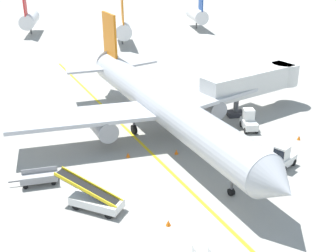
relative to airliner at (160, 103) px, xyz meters
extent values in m
plane|color=#9E9B93|center=(-0.73, -13.75, -3.42)|extent=(300.00, 300.00, 0.00)
cube|color=yellow|center=(0.16, -8.75, -3.41)|extent=(24.16, 76.44, 0.01)
cylinder|color=#B2B5BA|center=(0.16, -0.52, 0.03)|extent=(12.10, 29.62, 3.30)
cone|color=#B2B5BA|center=(5.00, -15.98, 0.03)|extent=(3.80, 3.26, 3.23)
cone|color=#B2B5BA|center=(-4.73, 15.13, 0.43)|extent=(3.83, 3.61, 3.14)
cube|color=#B2B5BA|center=(6.86, 3.15, -0.37)|extent=(13.49, 10.21, 0.36)
cylinder|color=gray|center=(5.60, 1.70, -1.37)|extent=(2.77, 3.62, 1.90)
cube|color=#B2B5BA|center=(-7.43, -1.32, -0.37)|extent=(13.35, 5.60, 0.36)
cylinder|color=gray|center=(-5.57, -1.79, -1.37)|extent=(2.77, 3.62, 1.90)
cube|color=orange|center=(-4.01, 12.84, 4.08)|extent=(1.46, 3.90, 5.20)
cube|color=#B2B5BA|center=(-1.03, 13.36, 0.43)|extent=(5.64, 4.22, 0.24)
cube|color=#B2B5BA|center=(-6.76, 11.57, 0.43)|extent=(5.49, 3.02, 0.24)
cylinder|color=#4C4C51|center=(3.59, -11.50, -1.86)|extent=(0.20, 0.20, 3.12)
cylinder|color=black|center=(3.59, -11.50, -3.14)|extent=(0.50, 0.64, 0.56)
cylinder|color=#4C4C51|center=(1.67, 2.05, -1.86)|extent=(0.20, 0.20, 3.12)
cylinder|color=black|center=(1.67, 2.05, -2.94)|extent=(0.62, 1.02, 0.96)
cylinder|color=#4C4C51|center=(-2.53, 0.73, -1.86)|extent=(0.20, 0.20, 3.12)
cylinder|color=black|center=(-2.53, 0.73, -2.94)|extent=(0.62, 1.02, 0.96)
cube|color=black|center=(4.40, -14.07, 0.38)|extent=(2.98, 1.79, 0.60)
cube|color=silver|center=(10.64, 4.24, 0.18)|extent=(12.00, 7.33, 2.50)
cylinder|color=silver|center=(15.83, 6.59, 0.18)|extent=(3.20, 3.20, 2.50)
cylinder|color=#59595B|center=(9.00, 3.49, -2.24)|extent=(0.56, 0.56, 2.35)
cube|color=#333338|center=(9.00, 3.49, -3.17)|extent=(1.80, 1.40, 0.50)
cylinder|color=black|center=(0.92, -17.76, -3.12)|extent=(0.33, 0.63, 0.60)
cube|color=silver|center=(9.29, -8.11, -2.77)|extent=(2.71, 2.46, 0.70)
cube|color=silver|center=(8.95, -8.35, -1.87)|extent=(1.49, 1.48, 1.10)
cube|color=black|center=(8.53, -8.66, -1.87)|extent=(0.64, 0.84, 0.77)
cylinder|color=black|center=(8.93, -9.05, -3.12)|extent=(0.61, 0.53, 0.60)
cylinder|color=black|center=(8.28, -8.15, -3.12)|extent=(0.61, 0.53, 0.60)
cylinder|color=black|center=(10.29, -8.06, -3.12)|extent=(0.61, 0.53, 0.60)
cylinder|color=black|center=(9.64, -7.17, -3.12)|extent=(0.61, 0.53, 0.60)
cube|color=silver|center=(9.12, -0.35, -2.77)|extent=(1.48, 2.49, 0.70)
cube|color=silver|center=(9.16, 0.07, -1.87)|extent=(1.12, 1.16, 1.10)
cube|color=black|center=(9.20, 0.59, -1.87)|extent=(0.98, 0.15, 0.77)
cylinder|color=black|center=(8.64, 0.53, -3.12)|extent=(0.27, 0.62, 0.60)
cylinder|color=black|center=(9.74, 0.45, -3.12)|extent=(0.27, 0.62, 0.60)
cylinder|color=black|center=(8.51, -1.14, -3.12)|extent=(0.27, 0.62, 0.60)
cylinder|color=black|center=(9.61, -1.23, -3.12)|extent=(0.27, 0.62, 0.60)
cube|color=silver|center=(-6.41, -11.51, -2.82)|extent=(4.01, 3.30, 0.60)
cylinder|color=black|center=(-7.87, -11.33, -3.12)|extent=(0.62, 0.51, 0.60)
cylinder|color=black|center=(-7.19, -10.26, -3.12)|extent=(0.62, 0.51, 0.60)
cylinder|color=black|center=(-5.63, -12.76, -3.12)|extent=(0.62, 0.51, 0.60)
cylinder|color=black|center=(-4.94, -11.68, -3.12)|extent=(0.62, 0.51, 0.60)
cube|color=black|center=(-6.91, -11.19, -1.87)|extent=(4.70, 3.44, 1.76)
cube|color=yellow|center=(-7.16, -11.57, -1.75)|extent=(4.28, 2.76, 1.84)
cube|color=yellow|center=(-6.67, -10.81, -1.75)|extent=(4.28, 2.76, 1.84)
cube|color=#A5A5A8|center=(-10.82, -7.20, -2.98)|extent=(2.91, 1.72, 0.16)
cube|color=#4C4C51|center=(-12.66, -7.34, -3.00)|extent=(0.90, 0.15, 0.08)
cylinder|color=#4C4C51|center=(-13.11, -7.38, -3.00)|extent=(0.12, 0.12, 0.05)
cube|color=gray|center=(-10.76, -7.94, -2.73)|extent=(2.80, 0.28, 0.50)
cube|color=gray|center=(-10.88, -6.45, -2.73)|extent=(2.80, 0.28, 0.50)
cylinder|color=black|center=(-11.82, -7.88, -3.24)|extent=(0.37, 0.15, 0.36)
cylinder|color=black|center=(-11.91, -6.68, -3.24)|extent=(0.37, 0.15, 0.36)
cylinder|color=black|center=(-9.73, -7.71, -3.24)|extent=(0.37, 0.15, 0.36)
cylinder|color=black|center=(-9.82, -6.51, -3.24)|extent=(0.37, 0.15, 0.36)
cylinder|color=#26262D|center=(4.04, -5.94, -2.99)|extent=(0.24, 0.24, 0.85)
cube|color=yellow|center=(4.04, -5.94, -2.29)|extent=(0.36, 0.22, 0.56)
sphere|color=#9E7051|center=(4.04, -5.94, -1.90)|extent=(0.20, 0.20, 0.20)
sphere|color=yellow|center=(4.04, -5.94, -1.84)|extent=(0.24, 0.24, 0.24)
cone|color=orange|center=(-1.72, -14.27, -3.20)|extent=(0.36, 0.36, 0.44)
cone|color=orange|center=(-3.56, -4.09, -3.20)|extent=(0.36, 0.36, 0.44)
cone|color=orange|center=(13.09, -3.44, -3.20)|extent=(0.36, 0.36, 0.44)
cone|color=orange|center=(0.80, -4.26, -3.20)|extent=(0.36, 0.36, 0.44)
cone|color=orange|center=(7.64, -11.38, -3.20)|extent=(0.36, 0.36, 0.44)
cylinder|color=silver|center=(-19.24, 55.12, -0.32)|extent=(3.00, 10.00, 3.00)
cylinder|color=#3F3F3F|center=(-19.24, 55.12, -2.62)|extent=(0.30, 0.30, 1.60)
cube|color=red|center=(-19.24, 51.62, 3.18)|extent=(0.24, 3.20, 4.40)
cylinder|color=silver|center=(-0.69, 41.87, -0.32)|extent=(3.00, 10.00, 3.00)
cylinder|color=#3F3F3F|center=(-0.69, 41.87, -2.62)|extent=(0.30, 0.30, 1.60)
cube|color=orange|center=(-0.69, 38.37, 3.18)|extent=(0.24, 3.20, 4.40)
cylinder|color=silver|center=(17.12, 55.15, -0.32)|extent=(3.00, 10.00, 3.00)
cylinder|color=#3F3F3F|center=(17.12, 55.15, -2.62)|extent=(0.30, 0.30, 1.60)
cube|color=navy|center=(17.12, 51.65, 3.18)|extent=(0.24, 3.20, 4.40)
camera|label=1|loc=(-5.62, -36.17, 13.79)|focal=43.37mm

